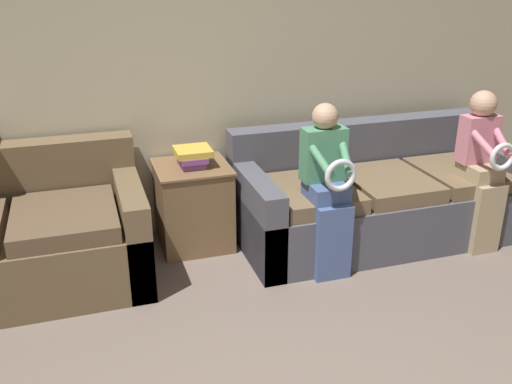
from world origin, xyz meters
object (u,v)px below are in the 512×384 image
at_px(book_stack, 192,156).
at_px(child_left_seated, 328,184).
at_px(couch_main, 377,198).
at_px(side_shelf, 193,204).
at_px(couch_side, 13,241).
at_px(child_right_seated, 483,163).

bearing_deg(book_stack, child_left_seated, -40.16).
bearing_deg(couch_main, child_left_seated, -147.26).
distance_m(side_shelf, book_stack, 0.38).
relative_size(couch_main, couch_side, 1.29).
distance_m(couch_main, child_right_seated, 0.80).
bearing_deg(book_stack, side_shelf, -169.15).
distance_m(child_left_seated, side_shelf, 1.06).
xyz_separation_m(side_shelf, book_stack, (0.01, 0.00, 0.38)).
height_order(child_left_seated, side_shelf, child_left_seated).
height_order(child_left_seated, child_right_seated, child_right_seated).
bearing_deg(child_left_seated, book_stack, 139.84).
height_order(couch_main, child_left_seated, child_left_seated).
bearing_deg(child_left_seated, couch_side, 167.41).
bearing_deg(couch_main, child_right_seated, -32.53).
relative_size(couch_main, book_stack, 7.32).
bearing_deg(child_right_seated, couch_main, 147.47).
bearing_deg(book_stack, couch_main, -10.65).
height_order(side_shelf, book_stack, book_stack).
height_order(couch_side, child_left_seated, child_left_seated).
bearing_deg(child_right_seated, child_left_seated, -179.85).
distance_m(child_left_seated, book_stack, 1.01).
height_order(child_right_seated, side_shelf, child_right_seated).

